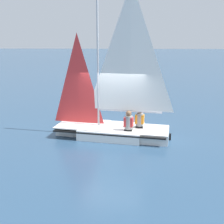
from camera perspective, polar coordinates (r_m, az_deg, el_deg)
The scene contains 4 objects.
ground_plane at distance 11.24m, azimuth 0.00°, elevation -4.89°, with size 260.00×260.00×0.00m, color #2D4C6B.
sailboat_main at distance 10.99m, azimuth 0.27°, elevation -0.80°, with size 4.56×2.27×5.83m.
sailor_helm at distance 10.62m, azimuth 3.38°, elevation -2.56°, with size 0.37×0.34×1.16m.
sailor_crew at distance 11.03m, azimuth 5.62°, elevation -1.90°, with size 0.37×0.34×1.16m.
Camera 1 is at (0.93, -10.58, 3.68)m, focal length 45.00 mm.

